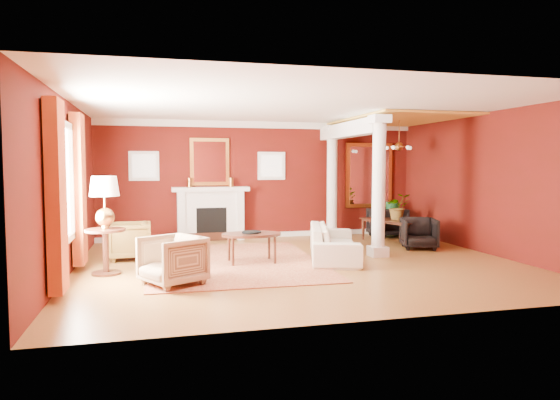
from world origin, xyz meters
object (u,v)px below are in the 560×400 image
object	(u,v)px
coffee_table	(252,236)
dining_table	(396,224)
armchair_stripe	(172,258)
sofa	(334,236)
side_table	(105,207)
armchair_leopard	(130,239)

from	to	relation	value
coffee_table	dining_table	xyz separation A→B (m)	(3.78, 1.67, -0.08)
armchair_stripe	dining_table	xyz separation A→B (m)	(5.27, 3.07, 0.01)
sofa	armchair_stripe	distance (m)	3.43
side_table	armchair_leopard	bearing A→B (deg)	76.28
coffee_table	dining_table	world-z (taller)	dining_table
armchair_leopard	coffee_table	xyz separation A→B (m)	(2.22, -0.93, 0.11)
armchair_leopard	armchair_stripe	distance (m)	2.44
sofa	coffee_table	xyz separation A→B (m)	(-1.63, -0.03, 0.08)
sofa	side_table	bearing A→B (deg)	111.98
armchair_stripe	side_table	world-z (taller)	side_table
armchair_leopard	dining_table	distance (m)	6.05
dining_table	sofa	bearing A→B (deg)	106.23
side_table	dining_table	distance (m)	6.68
armchair_leopard	armchair_stripe	xyz separation A→B (m)	(0.74, -2.33, 0.02)
armchair_stripe	side_table	bearing A→B (deg)	-164.83
coffee_table	armchair_stripe	bearing A→B (deg)	-136.68
sofa	armchair_leopard	world-z (taller)	sofa
sofa	armchair_leopard	bearing A→B (deg)	93.40
side_table	dining_table	world-z (taller)	side_table
armchair_leopard	coffee_table	size ratio (longest dim) A/B	0.72
armchair_leopard	side_table	world-z (taller)	side_table
armchair_leopard	coffee_table	world-z (taller)	armchair_leopard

